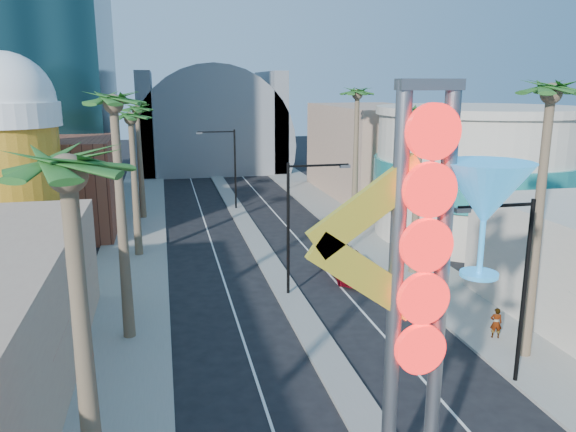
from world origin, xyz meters
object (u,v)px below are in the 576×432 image
Objects in this scene: neon_sign at (446,267)px; pedestrian_b at (426,278)px; pedestrian_a at (496,323)px; red_pickup at (350,266)px.

pedestrian_b is (7.34, 15.49, -6.34)m from neon_sign.
pedestrian_b reaches higher than pedestrian_a.
red_pickup is 3.53× the size of pedestrian_a.
pedestrian_a reaches higher than red_pickup.
neon_sign is 18.27m from pedestrian_b.
red_pickup is 5.19m from pedestrian_b.
neon_sign is 8.06× the size of pedestrian_a.
neon_sign is at bearing 69.19° from pedestrian_a.
neon_sign is 2.28× the size of red_pickup.
red_pickup is 11.19m from pedestrian_a.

